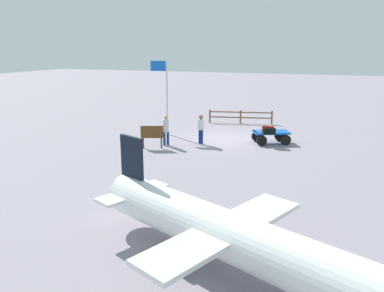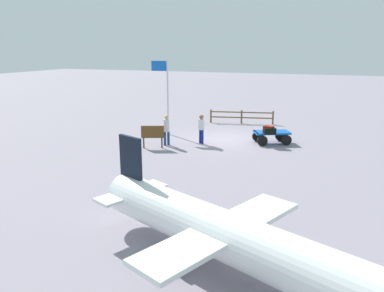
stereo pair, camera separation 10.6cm
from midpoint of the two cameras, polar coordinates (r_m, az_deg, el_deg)
name	(u,v)px [view 2 (the right image)]	position (r m, az deg, el deg)	size (l,w,h in m)	color
ground_plane	(226,139)	(22.38, 5.19, 1.01)	(120.00, 120.00, 0.00)	gray
luggage_cart	(271,135)	(21.71, 11.91, 1.63)	(2.25, 1.91, 0.68)	blue
suitcase_grey	(270,131)	(20.97, 11.76, 2.20)	(0.68, 0.47, 0.32)	black
suitcase_tan	(268,130)	(21.11, 11.50, 2.40)	(0.59, 0.48, 0.40)	maroon
worker_lead	(167,128)	(20.76, -3.69, 2.66)	(0.44, 0.44, 1.67)	navy
worker_trailing	(201,127)	(21.07, 1.56, 2.91)	(0.49, 0.49, 1.64)	navy
airplane_near	(233,238)	(8.89, 6.46, -13.50)	(8.34, 4.94, 2.79)	white
flagpole	(165,89)	(23.27, -3.86, 8.50)	(1.06, 0.17, 4.54)	silver
signboard	(153,133)	(20.26, -5.77, 1.90)	(1.15, 0.50, 1.21)	#4C3319
wooden_fence	(242,116)	(27.15, 7.53, 4.50)	(4.36, 1.05, 0.93)	brown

